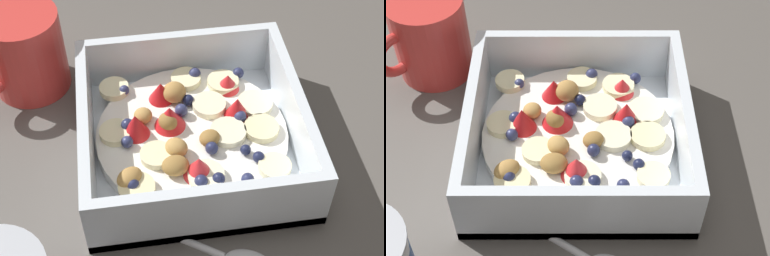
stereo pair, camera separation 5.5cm
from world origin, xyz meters
The scene contains 4 objects.
ground_plane centered at (0.00, 0.00, 0.00)m, with size 2.40×2.40×0.00m, color #56514C.
fruit_bowl centered at (0.01, 0.01, 0.02)m, with size 0.21×0.21×0.06m.
spoon centered at (-0.11, 0.01, 0.00)m, with size 0.11×0.15×0.01m.
coffee_mug centered at (0.13, 0.17, 0.05)m, with size 0.09×0.09×0.09m.
Camera 2 is at (-0.37, 0.01, 0.44)m, focal length 54.94 mm.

